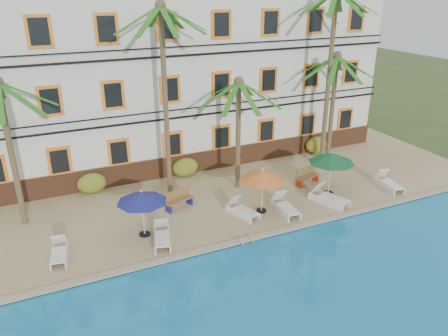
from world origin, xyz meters
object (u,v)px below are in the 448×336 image
umbrella_red (263,175)px  lounger_e (329,197)px  umbrella_green (332,158)px  lounger_b (162,236)px  palm_a (7,131)px  palm_c (238,116)px  palm_d (331,60)px  bench_left (178,199)px  lounger_a (59,252)px  lounger_f (388,183)px  bench_right (307,176)px  palm_e (334,92)px  lounger_c (242,210)px  pool_ladder (245,242)px  lounger_d (285,206)px  umbrella_blue (142,197)px  palm_b (164,78)px

umbrella_red → lounger_e: (3.51, -0.60, -1.59)m
umbrella_green → lounger_b: (-9.31, -0.84, -1.74)m
palm_a → palm_c: bearing=-2.9°
palm_d → bench_left: size_ratio=6.46×
lounger_a → lounger_f: bearing=-1.6°
bench_right → palm_e: bearing=34.3°
lounger_f → bench_left: 11.33m
umbrella_green → lounger_b: bearing=-174.9°
palm_d → palm_e: bearing=24.5°
bench_left → lounger_c: bearing=-37.8°
lounger_f → lounger_a: bearing=178.4°
pool_ladder → palm_c: bearing=67.0°
palm_a → lounger_b: bearing=-38.0°
lounger_a → lounger_d: bearing=-2.7°
lounger_e → bench_left: 7.53m
umbrella_blue → umbrella_green: (9.85, 0.00, 0.17)m
bench_left → palm_e: bearing=9.4°
umbrella_blue → lounger_e: (9.23, -0.83, -1.54)m
palm_e → umbrella_red: 8.04m
umbrella_green → lounger_d: umbrella_green is taller
lounger_e → lounger_d: bearing=178.1°
lounger_f → palm_e: bearing=101.1°
bench_right → lounger_e: bearing=-97.2°
palm_b → lounger_a: size_ratio=5.38×
palm_e → lounger_d: bearing=-143.3°
palm_c → lounger_b: size_ratio=3.06×
lounger_a → bench_right: 13.22m
palm_b → palm_e: (10.02, -0.19, -1.61)m
palm_c → bench_right: palm_c is taller
palm_e → lounger_d: palm_e is taller
lounger_f → palm_d: bearing=111.2°
palm_b → palm_d: size_ratio=0.94×
palm_b → pool_ladder: palm_b is taller
umbrella_blue → lounger_d: (6.69, -0.75, -1.56)m
palm_d → umbrella_blue: palm_d is taller
lounger_b → lounger_e: lounger_e is taller
umbrella_blue → umbrella_red: bearing=-2.3°
umbrella_blue → lounger_b: umbrella_blue is taller
lounger_f → bench_left: size_ratio=1.28×
lounger_a → lounger_d: size_ratio=0.89×
palm_e → lounger_a: (-15.95, -3.77, -4.15)m
palm_d → bench_right: size_ratio=6.48×
palm_e → bench_right: (-2.86, -1.95, -3.94)m
lounger_b → lounger_f: (12.68, 0.10, 0.01)m
palm_e → lounger_c: 9.45m
lounger_e → lounger_c: bearing=171.4°
lounger_a → lounger_f: 16.79m
lounger_e → bench_left: size_ratio=1.38×
palm_d → lounger_e: 7.67m
lounger_a → bench_left: size_ratio=1.13×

